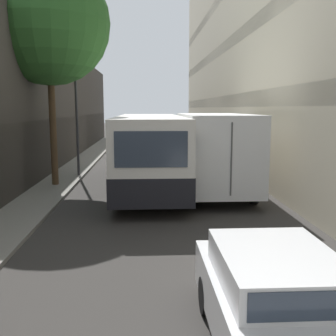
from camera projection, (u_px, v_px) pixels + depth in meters
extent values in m
plane|color=#33302D|center=(161.00, 196.00, 15.11)|extent=(150.00, 150.00, 0.00)
cube|color=gray|center=(44.00, 196.00, 14.86)|extent=(1.66, 60.00, 0.11)
cube|color=black|center=(4.00, 161.00, 14.58)|extent=(1.08, 60.00, 2.81)
cube|color=#333D47|center=(288.00, 97.00, 14.81)|extent=(1.08, 60.00, 0.70)
cube|color=#333D47|center=(292.00, 6.00, 14.31)|extent=(1.08, 60.00, 0.70)
cube|color=silver|center=(277.00, 313.00, 5.30)|extent=(1.75, 3.84, 0.74)
cube|color=silver|center=(277.00, 268.00, 5.30)|extent=(1.54, 2.11, 0.46)
cube|color=#2D3847|center=(309.00, 306.00, 4.26)|extent=(1.36, 0.03, 0.34)
cylinder|color=black|center=(205.00, 295.00, 6.43)|extent=(0.16, 0.60, 0.60)
cylinder|color=black|center=(301.00, 293.00, 6.52)|extent=(0.16, 0.60, 0.60)
cube|color=silver|center=(150.00, 147.00, 16.39)|extent=(2.55, 10.44, 2.60)
cube|color=black|center=(150.00, 167.00, 16.51)|extent=(2.58, 10.47, 0.90)
cube|color=#2D3847|center=(150.00, 138.00, 16.33)|extent=(2.59, 9.61, 0.83)
cube|color=#2D3847|center=(151.00, 149.00, 11.15)|extent=(2.09, 0.04, 1.04)
cylinder|color=black|center=(127.00, 165.00, 19.71)|extent=(0.24, 1.00, 1.00)
cylinder|color=black|center=(171.00, 165.00, 19.83)|extent=(0.24, 1.00, 1.00)
cylinder|color=black|center=(118.00, 193.00, 13.31)|extent=(0.24, 1.00, 1.00)
cylinder|color=black|center=(183.00, 192.00, 13.44)|extent=(0.24, 1.00, 1.00)
cube|color=silver|center=(200.00, 149.00, 19.20)|extent=(2.34, 2.28, 1.89)
cube|color=silver|center=(215.00, 150.00, 15.11)|extent=(2.44, 5.87, 2.71)
cube|color=#4C4C4C|center=(231.00, 159.00, 12.21)|extent=(0.05, 0.02, 2.30)
cylinder|color=black|center=(178.00, 167.00, 19.27)|extent=(0.22, 0.96, 0.96)
cylinder|color=black|center=(222.00, 167.00, 19.39)|extent=(0.22, 0.96, 0.96)
cylinder|color=black|center=(191.00, 191.00, 13.65)|extent=(0.22, 0.96, 0.96)
cylinder|color=black|center=(253.00, 190.00, 13.77)|extent=(0.22, 0.96, 0.96)
cylinder|color=#38383D|center=(76.00, 92.00, 18.64)|extent=(0.12, 0.12, 8.00)
cube|color=#38383D|center=(73.00, 0.00, 18.02)|extent=(0.36, 0.80, 0.24)
cylinder|color=#4C3823|center=(53.00, 127.00, 16.46)|extent=(0.28, 0.28, 4.88)
sphere|color=#285623|center=(48.00, 23.00, 15.83)|extent=(4.98, 4.98, 4.98)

